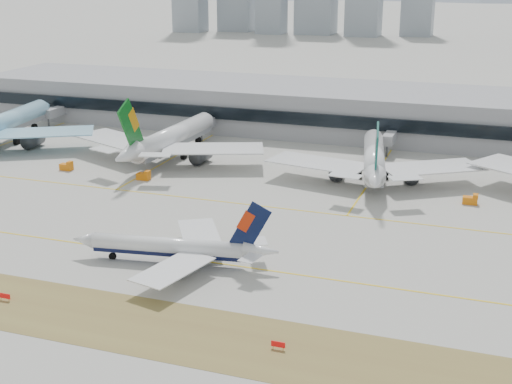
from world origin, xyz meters
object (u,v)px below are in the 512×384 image
at_px(widebody_cathay, 374,160).
at_px(terminal, 360,111).
at_px(widebody_korean, 2,125).
at_px(widebody_eva, 170,139).
at_px(taxiing_airliner, 175,248).

bearing_deg(widebody_cathay, terminal, 4.31).
distance_m(widebody_cathay, terminal, 56.07).
relative_size(widebody_cathay, terminal, 0.20).
bearing_deg(widebody_cathay, widebody_korean, 79.64).
relative_size(widebody_korean, terminal, 0.23).
bearing_deg(widebody_eva, widebody_cathay, -89.71).
distance_m(taxiing_airliner, widebody_eva, 78.25).
bearing_deg(widebody_korean, taxiing_airliner, -133.82).
bearing_deg(terminal, widebody_cathay, -74.90).
xyz_separation_m(widebody_eva, widebody_cathay, (60.68, -1.31, -0.44)).
bearing_deg(taxiing_airliner, widebody_cathay, -119.08).
relative_size(taxiing_airliner, widebody_korean, 0.63).
distance_m(widebody_korean, widebody_cathay, 118.72).
xyz_separation_m(widebody_korean, widebody_cathay, (118.71, 0.88, -0.79)).
height_order(widebody_eva, terminal, widebody_eva).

